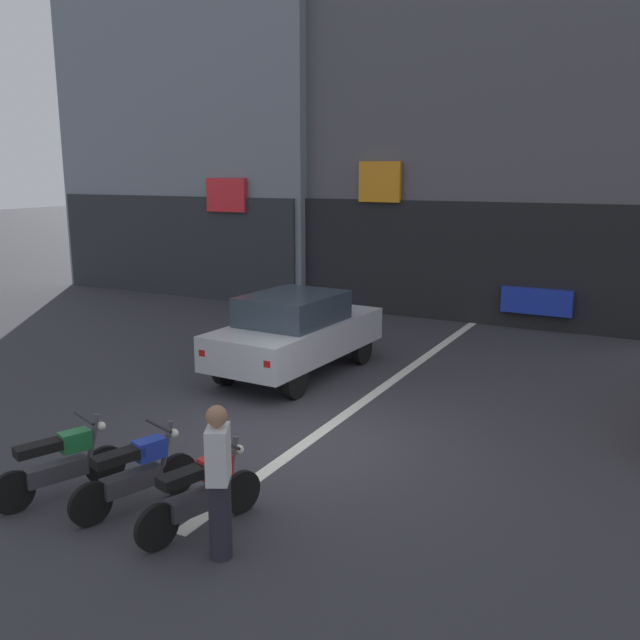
{
  "coord_description": "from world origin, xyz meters",
  "views": [
    {
      "loc": [
        4.6,
        -8.39,
        3.95
      ],
      "look_at": [
        -0.83,
        2.0,
        1.4
      ],
      "focal_mm": 38.27,
      "sensor_mm": 36.0,
      "label": 1
    }
  ],
  "objects_px": {
    "car_silver_crossing_near": "(296,331)",
    "motorcycle_red_row_centre": "(202,492)",
    "person_by_motorcycles": "(219,481)",
    "car_blue_down_street": "(552,285)",
    "motorcycle_green_row_leftmost": "(61,463)",
    "motorcycle_blue_row_left_mid": "(136,472)"
  },
  "relations": [
    {
      "from": "person_by_motorcycles",
      "to": "car_blue_down_street",
      "type": "bearing_deg",
      "value": 86.09
    },
    {
      "from": "motorcycle_green_row_leftmost",
      "to": "car_silver_crossing_near",
      "type": "bearing_deg",
      "value": 90.44
    },
    {
      "from": "car_blue_down_street",
      "to": "person_by_motorcycles",
      "type": "xyz_separation_m",
      "value": [
        -0.98,
        -14.29,
        -0.03
      ]
    },
    {
      "from": "motorcycle_blue_row_left_mid",
      "to": "motorcycle_red_row_centre",
      "type": "relative_size",
      "value": 0.99
    },
    {
      "from": "motorcycle_blue_row_left_mid",
      "to": "motorcycle_red_row_centre",
      "type": "height_order",
      "value": "same"
    },
    {
      "from": "car_silver_crossing_near",
      "to": "car_blue_down_street",
      "type": "xyz_separation_m",
      "value": [
        3.54,
        8.17,
        0.0
      ]
    },
    {
      "from": "motorcycle_red_row_centre",
      "to": "person_by_motorcycles",
      "type": "height_order",
      "value": "person_by_motorcycles"
    },
    {
      "from": "car_blue_down_street",
      "to": "person_by_motorcycles",
      "type": "height_order",
      "value": "person_by_motorcycles"
    },
    {
      "from": "car_silver_crossing_near",
      "to": "motorcycle_blue_row_left_mid",
      "type": "distance_m",
      "value": 5.82
    },
    {
      "from": "car_blue_down_street",
      "to": "motorcycle_green_row_leftmost",
      "type": "relative_size",
      "value": 2.62
    },
    {
      "from": "motorcycle_blue_row_left_mid",
      "to": "person_by_motorcycles",
      "type": "bearing_deg",
      "value": -15.16
    },
    {
      "from": "car_silver_crossing_near",
      "to": "car_blue_down_street",
      "type": "distance_m",
      "value": 8.9
    },
    {
      "from": "motorcycle_green_row_leftmost",
      "to": "person_by_motorcycles",
      "type": "relative_size",
      "value": 0.95
    },
    {
      "from": "car_blue_down_street",
      "to": "motorcycle_green_row_leftmost",
      "type": "xyz_separation_m",
      "value": [
        -3.49,
        -14.11,
        -0.43
      ]
    },
    {
      "from": "motorcycle_blue_row_left_mid",
      "to": "motorcycle_red_row_centre",
      "type": "xyz_separation_m",
      "value": [
        1.0,
        -0.05,
        0.0
      ]
    },
    {
      "from": "motorcycle_green_row_leftmost",
      "to": "motorcycle_red_row_centre",
      "type": "bearing_deg",
      "value": 5.02
    },
    {
      "from": "motorcycle_red_row_centre",
      "to": "person_by_motorcycles",
      "type": "bearing_deg",
      "value": -35.37
    },
    {
      "from": "car_blue_down_street",
      "to": "motorcycle_red_row_centre",
      "type": "height_order",
      "value": "car_blue_down_street"
    },
    {
      "from": "car_silver_crossing_near",
      "to": "motorcycle_red_row_centre",
      "type": "relative_size",
      "value": 2.59
    },
    {
      "from": "motorcycle_green_row_leftmost",
      "to": "motorcycle_blue_row_left_mid",
      "type": "xyz_separation_m",
      "value": [
        1.0,
        0.23,
        0.0
      ]
    },
    {
      "from": "person_by_motorcycles",
      "to": "motorcycle_red_row_centre",
      "type": "bearing_deg",
      "value": 144.63
    },
    {
      "from": "motorcycle_blue_row_left_mid",
      "to": "car_blue_down_street",
      "type": "bearing_deg",
      "value": 79.84
    }
  ]
}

